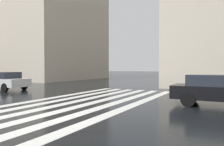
# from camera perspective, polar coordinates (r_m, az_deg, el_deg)

# --- Properties ---
(ground_plane) EXTENTS (220.00, 220.00, 0.00)m
(ground_plane) POSITION_cam_1_polar(r_m,az_deg,el_deg) (7.80, -18.84, -11.36)
(ground_plane) COLOR black
(zebra_crossing) EXTENTS (13.00, 5.50, 0.01)m
(zebra_crossing) POSITION_cam_1_polar(r_m,az_deg,el_deg) (11.25, -6.12, -7.40)
(zebra_crossing) COLOR silver
(zebra_crossing) RESTS_ON ground_plane
(haussmann_block_mid) EXTENTS (14.94, 24.21, 25.41)m
(haussmann_block_mid) POSITION_cam_1_polar(r_m,az_deg,el_deg) (40.89, -22.10, 16.40)
(haussmann_block_mid) COLOR beige
(haussmann_block_mid) RESTS_ON ground_plane
(car_white) EXTENTS (1.85, 4.10, 1.41)m
(car_white) POSITION_cam_1_polar(r_m,az_deg,el_deg) (18.76, -26.84, -1.75)
(car_white) COLOR silver
(car_white) RESTS_ON ground_plane
(car_black) EXTENTS (1.85, 4.10, 1.41)m
(car_black) POSITION_cam_1_polar(r_m,az_deg,el_deg) (10.70, 26.65, -3.91)
(car_black) COLOR black
(car_black) RESTS_ON ground_plane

